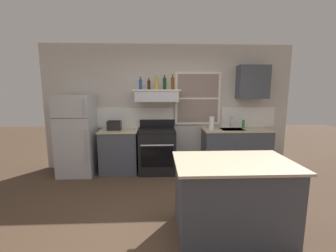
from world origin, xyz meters
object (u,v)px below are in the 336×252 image
(refrigerator, at_px, (77,135))
(toaster, at_px, (114,125))
(bottle_dark_green_wine, at_px, (165,83))
(bottle_amber_wine, at_px, (173,83))
(stove_range, at_px, (157,151))
(bottle_brown_stout, at_px, (149,85))
(paper_towel_roll, at_px, (212,123))
(bottle_blue_liqueur, at_px, (140,84))
(kitchen_island, at_px, (232,197))
(bottle_champagne_gold_foil, at_px, (157,83))
(dish_soap_bottle, at_px, (243,124))

(refrigerator, bearing_deg, toaster, 4.68)
(bottle_dark_green_wine, relative_size, bottle_amber_wine, 0.95)
(stove_range, height_order, bottle_brown_stout, bottle_brown_stout)
(bottle_dark_green_wine, bearing_deg, refrigerator, -175.84)
(refrigerator, height_order, toaster, refrigerator)
(refrigerator, relative_size, paper_towel_roll, 6.08)
(toaster, xyz_separation_m, bottle_blue_liqueur, (0.55, 0.06, 0.85))
(refrigerator, bearing_deg, stove_range, 0.79)
(bottle_blue_liqueur, bearing_deg, bottle_brown_stout, 6.03)
(bottle_blue_liqueur, distance_m, kitchen_island, 2.90)
(toaster, xyz_separation_m, bottle_champagne_gold_foil, (0.89, 0.01, 0.86))
(bottle_brown_stout, bearing_deg, toaster, -173.85)
(bottle_brown_stout, bearing_deg, kitchen_island, -64.12)
(kitchen_island, bearing_deg, bottle_brown_stout, 115.88)
(bottle_blue_liqueur, xyz_separation_m, kitchen_island, (1.25, -2.21, -1.40))
(bottle_dark_green_wine, bearing_deg, bottle_blue_liqueur, -178.92)
(toaster, height_order, bottle_champagne_gold_foil, bottle_champagne_gold_foil)
(stove_range, xyz_separation_m, bottle_dark_green_wine, (0.16, 0.11, 1.40))
(bottle_brown_stout, height_order, bottle_amber_wine, bottle_amber_wine)
(bottle_dark_green_wine, xyz_separation_m, dish_soap_bottle, (1.72, 0.03, -0.87))
(kitchen_island, bearing_deg, bottle_champagne_gold_foil, 113.06)
(stove_range, xyz_separation_m, dish_soap_bottle, (1.88, 0.14, 0.54))
(kitchen_island, bearing_deg, bottle_dark_green_wine, 108.80)
(bottle_brown_stout, height_order, paper_towel_roll, bottle_brown_stout)
(bottle_champagne_gold_foil, distance_m, paper_towel_roll, 1.42)
(bottle_dark_green_wine, relative_size, paper_towel_roll, 1.08)
(refrigerator, xyz_separation_m, stove_range, (1.65, 0.02, -0.36))
(paper_towel_roll, bearing_deg, bottle_amber_wine, 178.11)
(bottle_amber_wine, bearing_deg, dish_soap_bottle, 2.68)
(refrigerator, distance_m, paper_towel_roll, 2.82)
(bottle_champagne_gold_foil, bearing_deg, bottle_amber_wine, 2.28)
(bottle_amber_wine, distance_m, kitchen_island, 2.66)
(bottle_blue_liqueur, distance_m, bottle_amber_wine, 0.66)
(bottle_champagne_gold_foil, xyz_separation_m, bottle_dark_green_wine, (0.16, 0.06, -0.00))
(bottle_champagne_gold_foil, distance_m, kitchen_island, 2.74)
(toaster, xyz_separation_m, kitchen_island, (1.81, -2.15, -0.55))
(bottle_blue_liqueur, bearing_deg, bottle_amber_wine, -3.00)
(paper_towel_roll, bearing_deg, dish_soap_bottle, 7.88)
(stove_range, bearing_deg, dish_soap_bottle, 4.18)
(bottle_blue_liqueur, bearing_deg, dish_soap_bottle, 0.98)
(stove_range, relative_size, bottle_dark_green_wine, 3.72)
(paper_towel_roll, bearing_deg, bottle_brown_stout, 176.51)
(bottle_dark_green_wine, xyz_separation_m, bottle_amber_wine, (0.17, -0.04, 0.01))
(stove_range, bearing_deg, paper_towel_roll, 1.85)
(stove_range, bearing_deg, bottle_blue_liqueur, 163.45)
(toaster, height_order, bottle_dark_green_wine, bottle_dark_green_wine)
(bottle_dark_green_wine, bearing_deg, toaster, -176.22)
(dish_soap_bottle, bearing_deg, bottle_blue_liqueur, -179.02)
(dish_soap_bottle, height_order, kitchen_island, dish_soap_bottle)
(stove_range, distance_m, bottle_amber_wine, 1.45)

